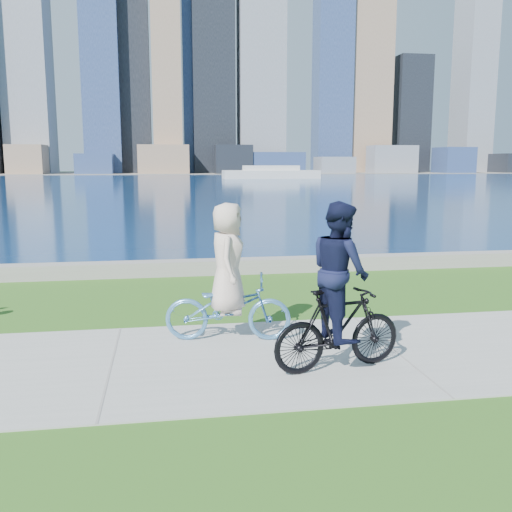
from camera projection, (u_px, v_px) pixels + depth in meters
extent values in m
plane|color=#2A5817|center=(111.00, 367.00, 7.64)|extent=(320.00, 320.00, 0.00)
cube|color=#9A9A95|center=(111.00, 366.00, 7.64)|extent=(80.00, 3.50, 0.02)
cube|color=gray|center=(133.00, 269.00, 13.65)|extent=(90.00, 0.50, 0.35)
cube|color=navy|center=(157.00, 182.00, 77.74)|extent=(320.00, 131.00, 0.01)
cube|color=slate|center=(159.00, 173.00, 134.20)|extent=(320.00, 30.00, 0.12)
cube|color=#876A53|center=(27.00, 160.00, 120.80)|extent=(7.40, 7.93, 6.23)
cube|color=navy|center=(95.00, 164.00, 123.80)|extent=(7.86, 7.64, 4.41)
cube|color=#876A53|center=(163.00, 160.00, 125.65)|extent=(10.98, 8.28, 6.33)
cube|color=black|center=(233.00, 160.00, 125.93)|extent=(8.07, 6.23, 6.34)
cube|color=navy|center=(277.00, 163.00, 127.86)|extent=(11.73, 6.15, 4.79)
cube|color=slate|center=(334.00, 165.00, 129.56)|extent=(7.94, 7.15, 3.78)
cube|color=slate|center=(392.00, 159.00, 133.87)|extent=(10.60, 6.15, 6.44)
cube|color=navy|center=(454.00, 160.00, 134.30)|extent=(7.34, 8.05, 6.03)
cube|color=slate|center=(24.00, 13.00, 125.00)|extent=(9.67, 11.24, 69.96)
cube|color=navy|center=(101.00, 52.00, 127.59)|extent=(8.12, 9.71, 54.08)
cube|color=#876A53|center=(165.00, 36.00, 127.67)|extent=(6.34, 11.11, 60.90)
cube|color=black|center=(213.00, 79.00, 132.30)|extent=(9.60, 9.00, 43.39)
cube|color=slate|center=(261.00, 62.00, 132.13)|extent=(10.59, 7.53, 51.21)
cube|color=navy|center=(333.00, 61.00, 135.94)|extent=(8.39, 7.21, 52.94)
cube|color=#876A53|center=(364.00, 84.00, 141.04)|extent=(10.65, 11.73, 43.50)
cube|color=black|center=(409.00, 115.00, 144.15)|extent=(8.31, 8.42, 28.56)
cube|color=slate|center=(473.00, 85.00, 143.97)|extent=(7.14, 9.90, 43.63)
cube|color=black|center=(127.00, 4.00, 128.98)|extent=(9.00, 9.00, 76.00)
cube|color=navy|center=(199.00, 33.00, 131.54)|extent=(8.00, 8.00, 64.00)
cube|color=silver|center=(271.00, 174.00, 92.06)|extent=(15.46, 4.42, 1.33)
cube|color=silver|center=(271.00, 168.00, 91.89)|extent=(8.84, 3.31, 0.77)
imported|color=#508CC3|center=(228.00, 308.00, 8.69)|extent=(0.96, 2.00, 1.00)
imported|color=silver|center=(228.00, 258.00, 8.56)|extent=(0.66, 0.90, 1.67)
imported|color=black|center=(338.00, 329.00, 7.42)|extent=(0.87, 1.88, 1.09)
imported|color=black|center=(340.00, 271.00, 7.30)|extent=(0.82, 0.97, 1.78)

